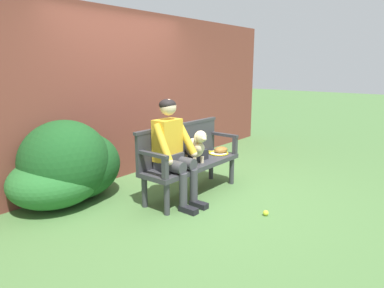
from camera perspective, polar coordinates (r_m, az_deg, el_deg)
name	(u,v)px	position (r m, az deg, el deg)	size (l,w,h in m)	color
ground_plane	(192,194)	(4.77, 0.00, -8.26)	(40.00, 40.00, 0.00)	#4C753D
brick_garden_fence	(117,95)	(5.53, -12.29, 7.94)	(8.00, 0.30, 2.55)	brown
hedge_bush_mid_left	(65,162)	(4.65, -20.21, -2.78)	(1.13, 1.11, 1.06)	#194C1E
hedge_bush_far_right	(79,165)	(4.77, -18.16, -3.37)	(1.12, 0.97, 0.88)	#194C1E
hedge_bush_mid_right	(56,181)	(4.63, -21.56, -5.62)	(1.16, 1.02, 0.65)	#286B2D
garden_bench	(192,167)	(4.65, 0.00, -3.76)	(1.57, 0.49, 0.45)	#38383D
bench_backrest	(180,141)	(4.70, -2.06, 0.42)	(1.61, 0.06, 0.50)	#38383D
bench_armrest_left_end	(157,160)	(3.98, -5.73, -2.72)	(0.06, 0.49, 0.28)	#38383D
bench_armrest_right_end	(228,139)	(5.12, 5.98, 0.77)	(0.06, 0.49, 0.28)	#38383D
person_seated	(172,148)	(4.26, -3.24, -0.67)	(0.56, 0.65, 1.32)	black
dog_on_bench	(196,146)	(4.56, 0.67, -0.34)	(0.30, 0.44, 0.45)	beige
tennis_racket	(217,153)	(5.09, 4.14, -1.47)	(0.30, 0.57, 0.03)	yellow
baseball_glove	(221,150)	(5.13, 4.80, -0.95)	(0.22, 0.17, 0.09)	#9E6B2D
sports_bag	(196,155)	(4.74, 0.72, -1.75)	(0.28, 0.20, 0.14)	#232328
tennis_ball	(266,213)	(4.21, 12.07, -11.06)	(0.07, 0.07, 0.07)	#CCDB33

